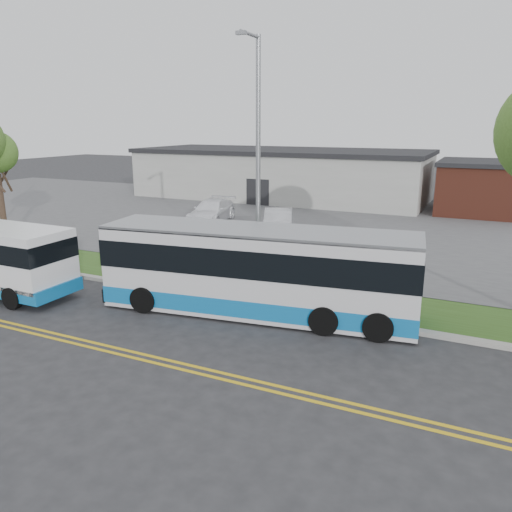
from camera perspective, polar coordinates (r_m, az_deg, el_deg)
The scene contains 16 objects.
ground at distance 19.39m, azimuth -11.43°, elevation -5.10°, with size 140.00×140.00×0.00m, color #28282B.
lane_line_north at distance 16.71m, azimuth -19.36°, elevation -9.01°, with size 70.00×0.12×0.01m, color gold.
lane_line_south at distance 16.52m, azimuth -20.09°, elevation -9.36°, with size 70.00×0.12×0.01m, color gold.
curb at distance 20.21m, azimuth -9.59°, elevation -3.95°, with size 80.00×0.30×0.15m, color #9E9B93.
verge at distance 21.63m, azimuth -6.88°, elevation -2.64°, with size 80.00×3.30×0.10m, color #324C19.
parking_lot at distance 34.03m, azimuth 5.79°, elevation 3.86°, with size 80.00×25.00×0.10m, color #4C4C4F.
commercial_building at distance 45.10m, azimuth 2.91°, elevation 9.37°, with size 25.40×10.40×4.35m.
brick_wing at distance 40.77m, azimuth 24.47°, elevation 7.16°, with size 6.30×7.30×3.90m.
streetlight_near at distance 19.08m, azimuth 0.15°, elevation 11.00°, with size 0.35×1.53×9.50m.
shuttle_bus at distance 21.79m, azimuth -27.04°, elevation -0.26°, with size 7.09×2.40×2.71m.
transit_bus at distance 17.42m, azimuth 0.13°, elevation -1.73°, with size 11.27×3.98×3.06m.
pedestrian at distance 22.61m, azimuth -7.58°, elevation 0.84°, with size 0.72×0.47×1.98m, color black.
parked_car_a at distance 29.64m, azimuth 2.55°, elevation 3.88°, with size 1.62×4.66×1.54m, color #A9AAB0.
parked_car_b at distance 33.63m, azimuth -5.10°, elevation 5.12°, with size 2.09×5.15×1.50m, color white.
grocery_bag_left at distance 22.78m, azimuth -8.49°, elevation -1.24°, with size 0.32×0.32×0.32m, color white.
grocery_bag_right at distance 22.87m, azimuth -6.54°, elevation -1.11°, with size 0.32×0.32×0.32m, color white.
Camera 1 is at (11.08, -14.51, 6.54)m, focal length 35.00 mm.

